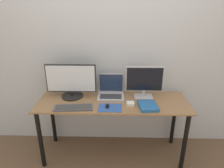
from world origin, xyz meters
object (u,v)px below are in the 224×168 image
(laptop, at_px, (111,91))
(keyboard, at_px, (73,107))
(monitor_right, at_px, (144,82))
(book, at_px, (148,106))
(monitor_left, at_px, (71,82))
(mouse, at_px, (107,106))
(power_brick, at_px, (130,104))

(laptop, relative_size, keyboard, 0.73)
(monitor_right, bearing_deg, keyboard, -159.98)
(book, bearing_deg, keyboard, -177.16)
(monitor_left, xyz_separation_m, mouse, (0.43, -0.26, -0.17))
(monitor_right, bearing_deg, book, -85.51)
(laptop, distance_m, mouse, 0.31)
(laptop, xyz_separation_m, power_brick, (0.22, -0.24, -0.05))
(mouse, height_order, power_brick, mouse)
(keyboard, bearing_deg, laptop, 40.39)
(power_brick, bearing_deg, mouse, -164.37)
(monitor_right, xyz_separation_m, power_brick, (-0.16, -0.19, -0.18))
(monitor_right, distance_m, power_brick, 0.31)
(keyboard, distance_m, mouse, 0.36)
(monitor_right, xyz_separation_m, book, (0.02, -0.24, -0.18))
(book, distance_m, power_brick, 0.19)
(monitor_left, distance_m, mouse, 0.53)
(book, relative_size, power_brick, 3.05)
(power_brick, bearing_deg, laptop, 132.61)
(mouse, bearing_deg, book, 2.36)
(monitor_left, xyz_separation_m, book, (0.86, -0.24, -0.18))
(mouse, height_order, book, mouse)
(monitor_left, xyz_separation_m, laptop, (0.46, 0.05, -0.13))
(monitor_left, distance_m, book, 0.91)
(monitor_left, bearing_deg, laptop, 6.08)
(laptop, bearing_deg, monitor_right, -7.24)
(book, bearing_deg, monitor_left, 164.32)
(laptop, height_order, keyboard, laptop)
(monitor_right, height_order, laptop, monitor_right)
(mouse, bearing_deg, laptop, 84.60)
(mouse, bearing_deg, monitor_left, 148.85)
(book, bearing_deg, power_brick, 164.18)
(laptop, bearing_deg, monitor_left, -173.92)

